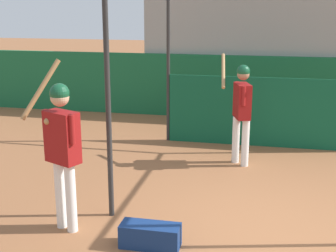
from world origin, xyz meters
name	(u,v)px	position (x,y,z in m)	size (l,w,h in m)	color
ground_plane	(275,232)	(0.00, 0.00, 0.00)	(60.00, 60.00, 0.00)	#935B38
outfield_wall	(275,89)	(0.00, 5.90, 0.78)	(24.00, 0.12, 1.55)	#196038
bleacher_section	(277,39)	(0.00, 7.97, 1.81)	(6.50, 4.00, 3.63)	#9E9E99
batting_cage	(262,87)	(-0.28, 3.04, 1.30)	(3.82, 3.71, 3.11)	#282828
player_batter	(241,105)	(-0.61, 2.50, 1.07)	(0.60, 0.81, 1.90)	white
player_waiting	(62,143)	(-2.58, -0.45, 1.14)	(0.78, 0.54, 2.11)	white
equipment_bag	(150,236)	(-1.44, -0.67, 0.14)	(0.70, 0.28, 0.28)	navy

